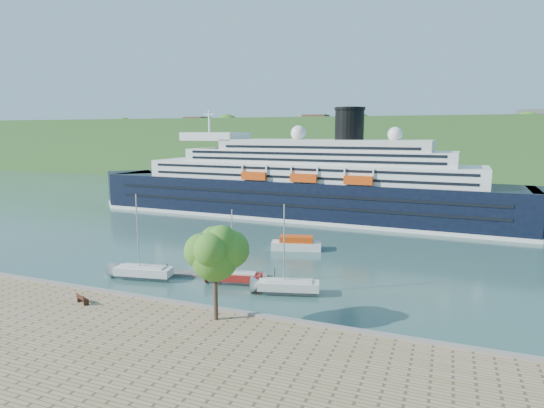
% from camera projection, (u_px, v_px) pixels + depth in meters
% --- Properties ---
extents(ground, '(400.00, 400.00, 0.00)m').
position_uv_depth(ground, '(149.00, 307.00, 49.05)').
color(ground, '#2A4A45').
rests_on(ground, ground).
extents(far_hillside, '(400.00, 50.00, 24.00)m').
position_uv_depth(far_hillside, '(371.00, 149.00, 180.56)').
color(far_hillside, '#2C5221').
rests_on(far_hillside, ground).
extents(quay_coping, '(220.00, 0.50, 0.30)m').
position_uv_depth(quay_coping, '(147.00, 297.00, 48.69)').
color(quay_coping, slate).
rests_on(quay_coping, promenade).
extents(cruise_ship, '(106.19, 18.75, 23.75)m').
position_uv_depth(cruise_ship, '(298.00, 163.00, 99.20)').
color(cruise_ship, black).
rests_on(cruise_ship, ground).
extents(park_bench, '(1.89, 1.30, 1.12)m').
position_uv_depth(park_bench, '(83.00, 298.00, 47.32)').
color(park_bench, '#431F13').
rests_on(park_bench, promenade).
extents(promenade_tree, '(6.04, 6.04, 10.01)m').
position_uv_depth(promenade_tree, '(215.00, 269.00, 42.58)').
color(promenade_tree, '#396B1C').
rests_on(promenade_tree, promenade).
extents(floating_pontoon, '(16.14, 5.83, 0.36)m').
position_uv_depth(floating_pontoon, '(207.00, 274.00, 59.66)').
color(floating_pontoon, slate).
rests_on(floating_pontoon, ground).
extents(sailboat_white_near, '(8.41, 3.66, 10.52)m').
position_uv_depth(sailboat_white_near, '(142.00, 239.00, 57.40)').
color(sailboat_white_near, silver).
rests_on(sailboat_white_near, ground).
extents(sailboat_red, '(7.20, 3.46, 8.97)m').
position_uv_depth(sailboat_red, '(236.00, 249.00, 55.78)').
color(sailboat_red, maroon).
rests_on(sailboat_red, ground).
extents(sailboat_white_far, '(8.14, 4.19, 10.13)m').
position_uv_depth(sailboat_white_far, '(289.00, 252.00, 52.13)').
color(sailboat_white_far, silver).
rests_on(sailboat_white_far, ground).
extents(tender_launch, '(8.42, 4.67, 2.21)m').
position_uv_depth(tender_launch, '(296.00, 243.00, 72.69)').
color(tender_launch, '#D4400C').
rests_on(tender_launch, ground).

